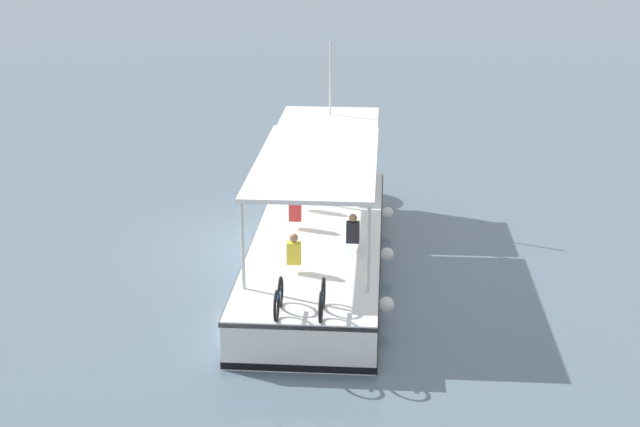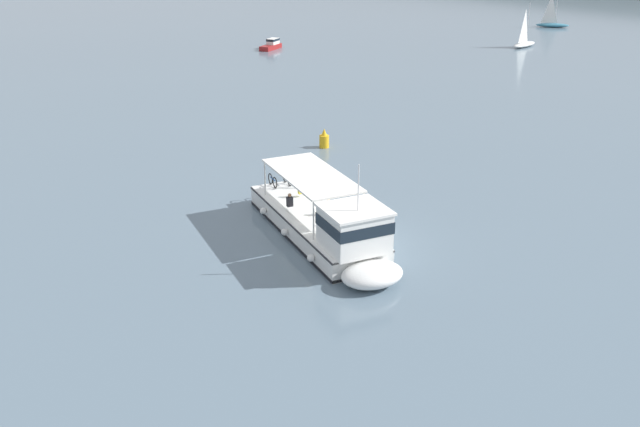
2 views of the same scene
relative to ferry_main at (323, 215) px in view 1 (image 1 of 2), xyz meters
name	(u,v)px [view 1 (image 1 of 2)]	position (x,y,z in m)	size (l,w,h in m)	color
ground_plane	(257,247)	(0.47, 1.79, -1.02)	(400.00, 400.00, 0.00)	slate
ferry_main	(323,215)	(0.00, 0.00, 0.00)	(13.07, 6.19, 5.32)	white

